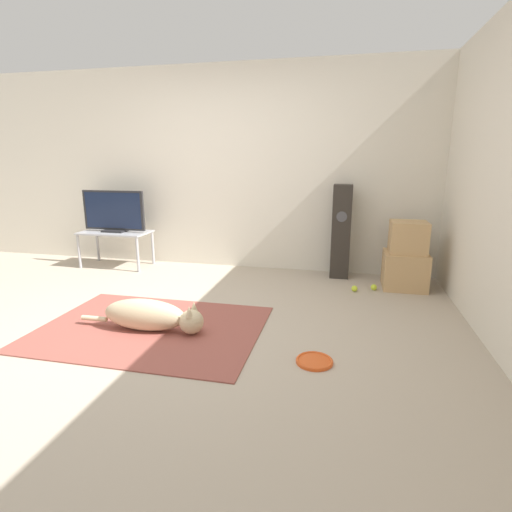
{
  "coord_description": "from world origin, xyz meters",
  "views": [
    {
      "loc": [
        1.47,
        -2.95,
        1.4
      ],
      "look_at": [
        0.61,
        0.87,
        0.45
      ],
      "focal_mm": 28.0,
      "sensor_mm": 36.0,
      "label": 1
    }
  ],
  "objects_px": {
    "tv": "(114,212)",
    "floor_speaker": "(341,232)",
    "dog": "(152,316)",
    "tennis_ball_by_boxes": "(374,287)",
    "tv_stand": "(116,236)",
    "frisbee": "(314,361)",
    "cardboard_box_lower": "(405,270)",
    "cardboard_box_upper": "(408,237)",
    "tennis_ball_near_speaker": "(354,289)"
  },
  "relations": [
    {
      "from": "tv",
      "to": "floor_speaker",
      "type": "bearing_deg",
      "value": 2.72
    },
    {
      "from": "dog",
      "to": "tennis_ball_by_boxes",
      "type": "distance_m",
      "value": 2.42
    },
    {
      "from": "tv",
      "to": "tv_stand",
      "type": "bearing_deg",
      "value": -90.0
    },
    {
      "from": "floor_speaker",
      "to": "frisbee",
      "type": "bearing_deg",
      "value": -93.12
    },
    {
      "from": "frisbee",
      "to": "floor_speaker",
      "type": "distance_m",
      "value": 2.28
    },
    {
      "from": "tv",
      "to": "cardboard_box_lower",
      "type": "bearing_deg",
      "value": -2.33
    },
    {
      "from": "floor_speaker",
      "to": "tv",
      "type": "xyz_separation_m",
      "value": [
        -2.93,
        -0.14,
        0.17
      ]
    },
    {
      "from": "dog",
      "to": "floor_speaker",
      "type": "height_order",
      "value": "floor_speaker"
    },
    {
      "from": "frisbee",
      "to": "tv_stand",
      "type": "xyz_separation_m",
      "value": [
        -2.81,
        2.07,
        0.4
      ]
    },
    {
      "from": "floor_speaker",
      "to": "tv",
      "type": "relative_size",
      "value": 1.3
    },
    {
      "from": "frisbee",
      "to": "tennis_ball_by_boxes",
      "type": "bearing_deg",
      "value": 73.96
    },
    {
      "from": "cardboard_box_upper",
      "to": "floor_speaker",
      "type": "xyz_separation_m",
      "value": [
        -0.72,
        0.29,
        -0.02
      ]
    },
    {
      "from": "cardboard_box_upper",
      "to": "tv",
      "type": "distance_m",
      "value": 3.65
    },
    {
      "from": "tv",
      "to": "tennis_ball_by_boxes",
      "type": "height_order",
      "value": "tv"
    },
    {
      "from": "tv_stand",
      "to": "tennis_ball_by_boxes",
      "type": "relative_size",
      "value": 13.66
    },
    {
      "from": "cardboard_box_lower",
      "to": "tv_stand",
      "type": "distance_m",
      "value": 3.65
    },
    {
      "from": "dog",
      "to": "tennis_ball_by_boxes",
      "type": "bearing_deg",
      "value": 39.23
    },
    {
      "from": "cardboard_box_lower",
      "to": "tennis_ball_near_speaker",
      "type": "relative_size",
      "value": 7.01
    },
    {
      "from": "cardboard_box_lower",
      "to": "floor_speaker",
      "type": "xyz_separation_m",
      "value": [
        -0.71,
        0.29,
        0.36
      ]
    },
    {
      "from": "cardboard_box_upper",
      "to": "tv",
      "type": "relative_size",
      "value": 0.45
    },
    {
      "from": "floor_speaker",
      "to": "tennis_ball_near_speaker",
      "type": "relative_size",
      "value": 16.92
    },
    {
      "from": "frisbee",
      "to": "tv",
      "type": "relative_size",
      "value": 0.31
    },
    {
      "from": "tennis_ball_near_speaker",
      "to": "tv",
      "type": "bearing_deg",
      "value": 172.53
    },
    {
      "from": "frisbee",
      "to": "cardboard_box_lower",
      "type": "relative_size",
      "value": 0.57
    },
    {
      "from": "dog",
      "to": "cardboard_box_lower",
      "type": "height_order",
      "value": "cardboard_box_lower"
    },
    {
      "from": "dog",
      "to": "floor_speaker",
      "type": "relative_size",
      "value": 0.98
    },
    {
      "from": "dog",
      "to": "tennis_ball_by_boxes",
      "type": "height_order",
      "value": "dog"
    },
    {
      "from": "tennis_ball_near_speaker",
      "to": "cardboard_box_lower",
      "type": "bearing_deg",
      "value": 25.7
    },
    {
      "from": "dog",
      "to": "cardboard_box_lower",
      "type": "relative_size",
      "value": 2.37
    },
    {
      "from": "dog",
      "to": "tennis_ball_near_speaker",
      "type": "bearing_deg",
      "value": 40.76
    },
    {
      "from": "frisbee",
      "to": "tennis_ball_near_speaker",
      "type": "distance_m",
      "value": 1.7
    },
    {
      "from": "frisbee",
      "to": "tennis_ball_by_boxes",
      "type": "height_order",
      "value": "tennis_ball_by_boxes"
    },
    {
      "from": "dog",
      "to": "tv_stand",
      "type": "distance_m",
      "value": 2.35
    },
    {
      "from": "floor_speaker",
      "to": "cardboard_box_upper",
      "type": "bearing_deg",
      "value": -22.22
    },
    {
      "from": "tv_stand",
      "to": "frisbee",
      "type": "bearing_deg",
      "value": -36.46
    },
    {
      "from": "floor_speaker",
      "to": "tennis_ball_by_boxes",
      "type": "relative_size",
      "value": 16.92
    },
    {
      "from": "dog",
      "to": "tennis_ball_near_speaker",
      "type": "distance_m",
      "value": 2.2
    },
    {
      "from": "cardboard_box_upper",
      "to": "floor_speaker",
      "type": "height_order",
      "value": "floor_speaker"
    },
    {
      "from": "tennis_ball_by_boxes",
      "to": "floor_speaker",
      "type": "bearing_deg",
      "value": 130.55
    },
    {
      "from": "tv",
      "to": "tennis_ball_by_boxes",
      "type": "xyz_separation_m",
      "value": [
        3.31,
        -0.31,
        -0.7
      ]
    },
    {
      "from": "frisbee",
      "to": "cardboard_box_upper",
      "type": "bearing_deg",
      "value": 66.39
    },
    {
      "from": "cardboard_box_upper",
      "to": "tennis_ball_near_speaker",
      "type": "height_order",
      "value": "cardboard_box_upper"
    },
    {
      "from": "cardboard_box_lower",
      "to": "tennis_ball_by_boxes",
      "type": "relative_size",
      "value": 7.01
    },
    {
      "from": "tennis_ball_near_speaker",
      "to": "cardboard_box_upper",
      "type": "bearing_deg",
      "value": 24.98
    },
    {
      "from": "frisbee",
      "to": "tennis_ball_by_boxes",
      "type": "xyz_separation_m",
      "value": [
        0.51,
        1.76,
        0.02
      ]
    },
    {
      "from": "dog",
      "to": "cardboard_box_upper",
      "type": "xyz_separation_m",
      "value": [
        2.2,
        1.69,
        0.44
      ]
    },
    {
      "from": "cardboard_box_lower",
      "to": "frisbee",
      "type": "bearing_deg",
      "value": -113.44
    },
    {
      "from": "tennis_ball_by_boxes",
      "to": "frisbee",
      "type": "bearing_deg",
      "value": -106.04
    },
    {
      "from": "frisbee",
      "to": "tennis_ball_near_speaker",
      "type": "bearing_deg",
      "value": 79.86
    },
    {
      "from": "tv_stand",
      "to": "tv",
      "type": "relative_size",
      "value": 1.05
    }
  ]
}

